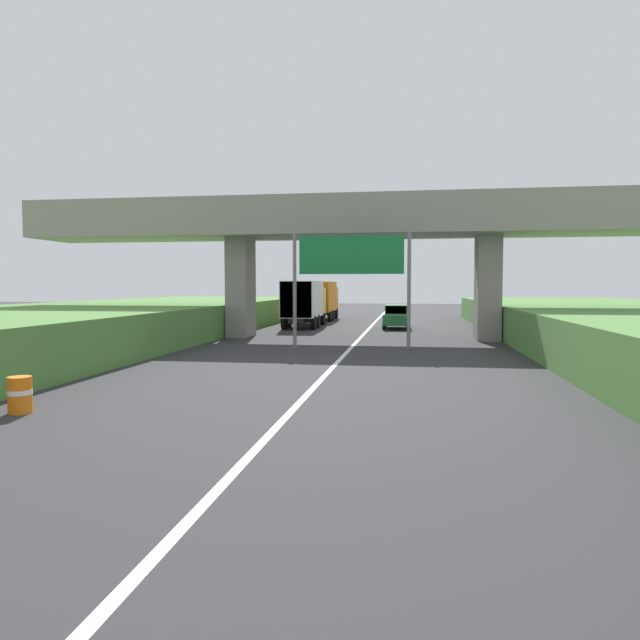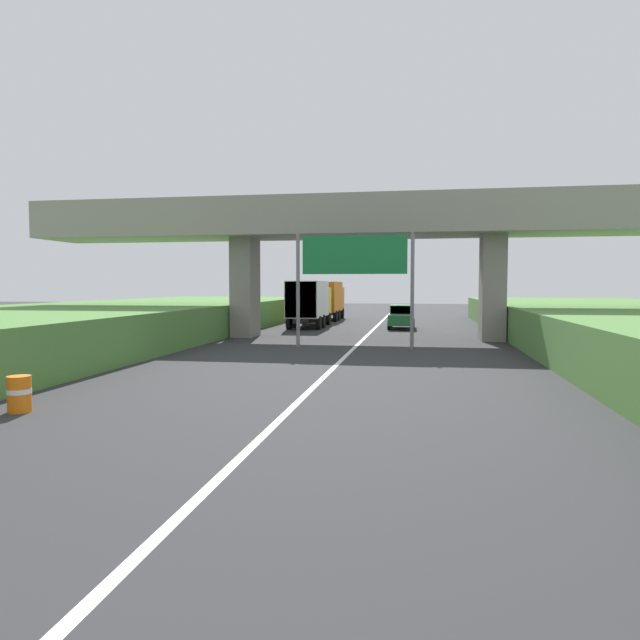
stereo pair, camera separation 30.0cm
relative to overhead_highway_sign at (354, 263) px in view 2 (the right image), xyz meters
The scene contains 7 objects.
lane_centre_stripe 4.48m from the overhead_highway_sign, 90.00° to the right, with size 0.20×94.84×0.01m, color white.
overpass_bridge 5.74m from the overhead_highway_sign, 90.00° to the left, with size 40.00×4.80×8.19m.
overhead_highway_sign is the anchor object (origin of this frame).
truck_orange 23.33m from the overhead_highway_sign, 102.31° to the left, with size 2.44×7.30×3.44m.
truck_yellow 14.76m from the overhead_highway_sign, 109.45° to the left, with size 2.44×7.30×3.44m.
car_green 13.95m from the overhead_highway_sign, 81.76° to the left, with size 1.86×4.10×1.72m.
construction_barrel_2 17.59m from the overhead_highway_sign, 112.33° to the right, with size 0.57×0.57×0.90m.
Camera 2 is at (3.17, 0.36, 3.13)m, focal length 32.41 mm.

